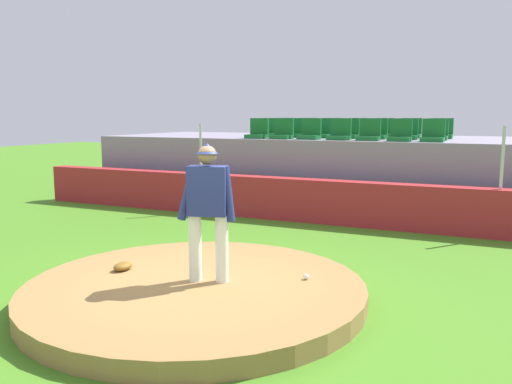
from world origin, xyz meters
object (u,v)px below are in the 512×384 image
at_px(stadium_chair_4, 369,134).
at_px(stadium_chair_10, 349,132).
at_px(stadium_chair_1, 283,132).
at_px(stadium_chair_20, 443,132).
at_px(stadium_chair_8, 296,131).
at_px(stadium_chair_12, 407,133).
at_px(pitcher, 208,202).
at_px(stadium_chair_11, 377,132).
at_px(stadium_chair_0, 258,132).
at_px(stadium_chair_6, 433,135).
at_px(stadium_chair_9, 322,132).
at_px(stadium_chair_18, 385,132).
at_px(stadium_chair_2, 310,133).
at_px(stadium_chair_15, 306,130).
at_px(stadium_chair_17, 357,131).
at_px(stadium_chair_13, 437,133).
at_px(stadium_chair_16, 332,131).
at_px(fielding_glove, 123,266).
at_px(stadium_chair_14, 284,130).
at_px(stadium_chair_3, 340,133).
at_px(stadium_chair_7, 271,131).
at_px(stadium_chair_19, 411,132).
at_px(baseball, 306,277).
at_px(stadium_chair_5, 400,134).

height_order(stadium_chair_4, stadium_chair_10, same).
distance_m(stadium_chair_1, stadium_chair_20, 3.99).
distance_m(stadium_chair_8, stadium_chair_12, 2.79).
xyz_separation_m(pitcher, stadium_chair_12, (1.28, 7.28, 0.65)).
distance_m(stadium_chair_11, stadium_chair_12, 0.72).
distance_m(stadium_chair_0, stadium_chair_6, 4.17).
xyz_separation_m(stadium_chair_9, stadium_chair_18, (1.42, 0.85, 0.00)).
bearing_deg(stadium_chair_2, stadium_chair_20, -147.78).
xyz_separation_m(stadium_chair_15, stadium_chair_17, (1.42, -0.01, 0.00)).
bearing_deg(stadium_chair_17, stadium_chair_13, 157.14).
bearing_deg(stadium_chair_9, stadium_chair_16, -91.44).
relative_size(fielding_glove, stadium_chair_12, 0.60).
relative_size(stadium_chair_6, stadium_chair_17, 1.00).
xyz_separation_m(stadium_chair_11, stadium_chair_13, (1.40, -0.00, 0.00)).
bearing_deg(stadium_chair_4, pitcher, 84.92).
height_order(stadium_chair_0, stadium_chair_6, same).
height_order(fielding_glove, stadium_chair_14, stadium_chair_14).
height_order(stadium_chair_11, stadium_chair_13, same).
xyz_separation_m(stadium_chair_13, stadium_chair_15, (-3.51, 0.89, 0.00)).
bearing_deg(stadium_chair_16, stadium_chair_3, 111.45).
distance_m(stadium_chair_1, stadium_chair_7, 1.15).
height_order(stadium_chair_16, stadium_chair_20, same).
relative_size(stadium_chair_1, stadium_chair_19, 1.00).
relative_size(stadium_chair_3, stadium_chair_20, 1.00).
height_order(stadium_chair_2, stadium_chair_16, same).
bearing_deg(stadium_chair_14, stadium_chair_6, 157.12).
height_order(stadium_chair_1, stadium_chair_8, same).
bearing_deg(stadium_chair_7, stadium_chair_0, 91.86).
xyz_separation_m(stadium_chair_9, stadium_chair_19, (2.08, 0.90, 0.00)).
xyz_separation_m(stadium_chair_2, stadium_chair_16, (0.03, 1.77, 0.00)).
relative_size(pitcher, stadium_chair_12, 3.48).
xyz_separation_m(fielding_glove, stadium_chair_15, (-0.27, 8.28, 1.61)).
xyz_separation_m(fielding_glove, stadium_chair_13, (3.24, 7.39, 1.61)).
distance_m(fielding_glove, stadium_chair_7, 7.59).
relative_size(stadium_chair_2, stadium_chair_14, 1.00).
xyz_separation_m(pitcher, stadium_chair_17, (-0.13, 8.19, 0.65)).
bearing_deg(stadium_chair_11, stadium_chair_0, 18.60).
distance_m(baseball, stadium_chair_6, 6.11).
bearing_deg(stadium_chair_4, stadium_chair_15, -40.17).
relative_size(stadium_chair_7, stadium_chair_14, 1.00).
relative_size(stadium_chair_2, stadium_chair_19, 1.00).
bearing_deg(stadium_chair_12, stadium_chair_7, 0.06).
bearing_deg(stadium_chair_11, stadium_chair_10, 3.14).
bearing_deg(stadium_chair_7, stadium_chair_14, -92.19).
bearing_deg(stadium_chair_8, fielding_glove, 91.73).
xyz_separation_m(fielding_glove, stadium_chair_4, (1.86, 6.49, 1.61)).
relative_size(stadium_chair_7, stadium_chair_20, 1.00).
bearing_deg(stadium_chair_18, stadium_chair_1, 40.22).
bearing_deg(stadium_chair_3, stadium_chair_14, -40.18).
bearing_deg(stadium_chair_5, stadium_chair_16, -41.16).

